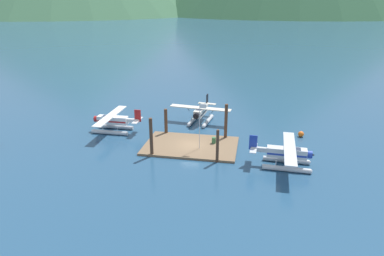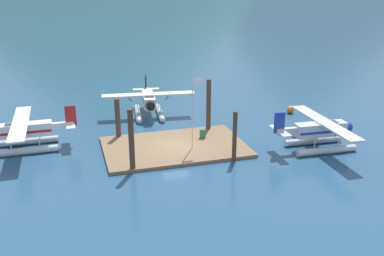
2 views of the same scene
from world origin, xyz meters
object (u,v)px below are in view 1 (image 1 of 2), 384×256
(mooring_buoy, at_px, (301,134))
(seaplane_white_port_fwd, at_px, (113,122))
(fuel_drum, at_px, (214,140))
(seaplane_silver_stbd_aft, at_px, (287,155))
(seaplane_cream_bow_centre, at_px, (201,113))
(flagpole, at_px, (200,121))

(mooring_buoy, relative_size, seaplane_white_port_fwd, 0.08)
(fuel_drum, bearing_deg, seaplane_silver_stbd_aft, -27.85)
(fuel_drum, distance_m, seaplane_white_port_fwd, 16.53)
(fuel_drum, xyz_separation_m, seaplane_cream_bow_centre, (-3.44, 9.42, 0.84))
(flagpole, height_order, seaplane_cream_bow_centre, flagpole)
(seaplane_white_port_fwd, bearing_deg, seaplane_cream_bow_centre, 28.33)
(seaplane_cream_bow_centre, relative_size, seaplane_silver_stbd_aft, 1.00)
(flagpole, relative_size, seaplane_cream_bow_centre, 0.63)
(fuel_drum, height_order, seaplane_cream_bow_centre, seaplane_cream_bow_centre)
(flagpole, xyz_separation_m, seaplane_cream_bow_centre, (-1.83, 11.68, -2.79))
(flagpole, distance_m, mooring_buoy, 16.77)
(mooring_buoy, relative_size, seaplane_cream_bow_centre, 0.08)
(mooring_buoy, distance_m, seaplane_white_port_fwd, 29.18)
(seaplane_cream_bow_centre, bearing_deg, seaplane_silver_stbd_aft, -47.90)
(fuel_drum, distance_m, mooring_buoy, 13.87)
(mooring_buoy, bearing_deg, fuel_drum, -155.96)
(fuel_drum, distance_m, seaplane_silver_stbd_aft, 11.02)
(seaplane_white_port_fwd, bearing_deg, flagpole, -17.81)
(fuel_drum, bearing_deg, flagpole, -125.46)
(flagpole, height_order, mooring_buoy, flagpole)
(mooring_buoy, bearing_deg, seaplane_cream_bow_centre, 166.80)
(mooring_buoy, xyz_separation_m, seaplane_silver_stbd_aft, (-2.94, -10.78, 1.14))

